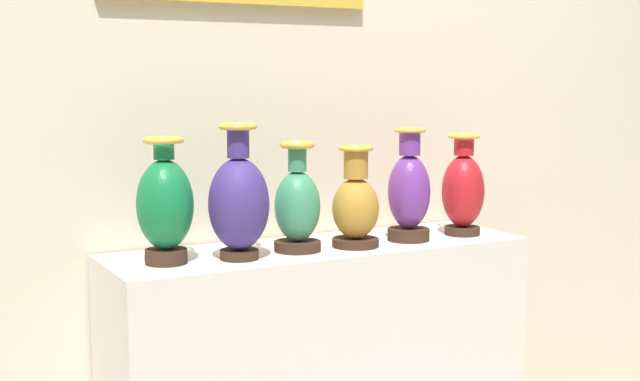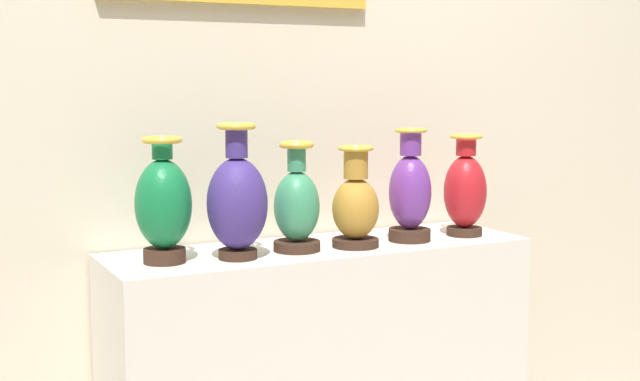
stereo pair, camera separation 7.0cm
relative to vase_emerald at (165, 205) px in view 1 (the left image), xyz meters
The scene contains 8 objects.
display_shelf 0.77m from the vase_emerald, ahead, with size 1.37×0.41×0.80m, color silver.
back_wall 0.70m from the vase_emerald, 29.42° to the left, with size 3.99×0.14×2.68m.
vase_emerald is the anchor object (origin of this frame).
vase_indigo 0.21m from the vase_emerald, 11.44° to the right, with size 0.18×0.18×0.40m.
vase_jade 0.42m from the vase_emerald, ahead, with size 0.15×0.15×0.34m.
vase_ochre 0.61m from the vase_emerald, ahead, with size 0.15×0.15×0.32m.
vase_violet 0.82m from the vase_emerald, ahead, with size 0.14×0.14×0.37m.
vase_crimson 1.04m from the vase_emerald, ahead, with size 0.15×0.15×0.34m.
Camera 1 is at (-1.30, -2.39, 1.33)m, focal length 48.75 mm.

